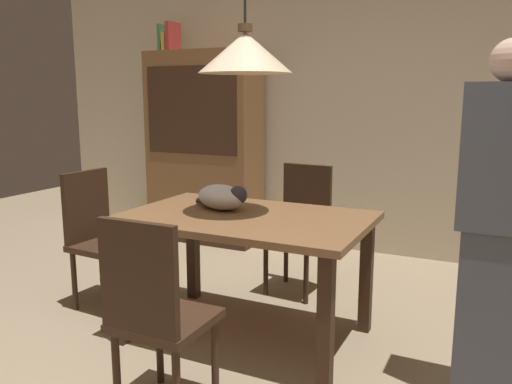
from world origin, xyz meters
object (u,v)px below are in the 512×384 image
object	(u,v)px
cat_sleeping	(223,197)
book_red_tall	(173,37)
person_standing	(498,227)
chair_near_front	(155,310)
chair_far_back	(301,222)
book_yellow_short	(169,43)
chair_left_side	(98,233)
book_green_slim	(164,39)
pendant_lamp	(245,52)
hutch_bookcase	(204,151)
dining_table	(246,232)

from	to	relation	value
cat_sleeping	book_red_tall	size ratio (longest dim) A/B	1.45
book_red_tall	person_standing	bearing A→B (deg)	-31.27
chair_near_front	book_red_tall	xyz separation A→B (m)	(-1.68, 2.63, 1.48)
person_standing	chair_near_front	bearing A→B (deg)	-148.38
chair_far_back	cat_sleeping	bearing A→B (deg)	-104.32
book_yellow_short	person_standing	world-z (taller)	book_yellow_short
book_yellow_short	person_standing	distance (m)	3.72
cat_sleeping	book_yellow_short	bearing A→B (deg)	132.54
chair_far_back	person_standing	size ratio (longest dim) A/B	0.56
chair_left_side	book_green_slim	world-z (taller)	book_green_slim
chair_near_front	pendant_lamp	xyz separation A→B (m)	(-0.00, 0.88, 1.15)
hutch_bookcase	book_yellow_short	size ratio (longest dim) A/B	9.25
dining_table	person_standing	bearing A→B (deg)	-2.86
book_green_slim	book_red_tall	bearing A→B (deg)	0.00
cat_sleeping	pendant_lamp	xyz separation A→B (m)	(0.20, -0.08, 0.84)
cat_sleeping	hutch_bookcase	xyz separation A→B (m)	(-1.15, 1.68, 0.06)
chair_far_back	chair_left_side	world-z (taller)	same
book_yellow_short	book_red_tall	bearing A→B (deg)	0.00
cat_sleeping	dining_table	bearing A→B (deg)	-21.75
cat_sleeping	chair_left_side	bearing A→B (deg)	-175.46
pendant_lamp	book_green_slim	size ratio (longest dim) A/B	5.00
dining_table	book_red_tall	world-z (taller)	book_red_tall
book_yellow_short	person_standing	bearing A→B (deg)	-30.80
book_yellow_short	chair_near_front	bearing A→B (deg)	-56.60
chair_left_side	cat_sleeping	bearing A→B (deg)	4.54
chair_far_back	chair_near_front	xyz separation A→B (m)	(-0.01, -1.76, 0.00)
chair_far_back	book_yellow_short	size ratio (longest dim) A/B	4.65
hutch_bookcase	book_green_slim	distance (m)	1.17
person_standing	chair_far_back	bearing A→B (deg)	144.29
dining_table	person_standing	xyz separation A→B (m)	(1.32, -0.07, 0.20)
dining_table	chair_left_side	bearing A→B (deg)	179.74
chair_near_front	cat_sleeping	distance (m)	1.03
pendant_lamp	person_standing	world-z (taller)	pendant_lamp
book_yellow_short	person_standing	xyz separation A→B (m)	(3.06, -1.82, -1.10)
book_green_slim	book_red_tall	size ratio (longest dim) A/B	0.93
book_red_tall	chair_near_front	bearing A→B (deg)	-57.47
chair_far_back	book_green_slim	size ratio (longest dim) A/B	3.58
chair_left_side	book_red_tall	distance (m)	2.36
book_green_slim	person_standing	bearing A→B (deg)	-30.38
chair_left_side	person_standing	size ratio (longest dim) A/B	0.56
pendant_lamp	person_standing	bearing A→B (deg)	-2.86
dining_table	hutch_bookcase	size ratio (longest dim) A/B	0.76
chair_far_back	chair_left_side	distance (m)	1.43
pendant_lamp	hutch_bookcase	distance (m)	2.35
chair_far_back	dining_table	bearing A→B (deg)	-90.41
book_green_slim	person_standing	size ratio (longest dim) A/B	0.16
dining_table	chair_far_back	bearing A→B (deg)	89.59
chair_left_side	book_yellow_short	size ratio (longest dim) A/B	4.65
chair_left_side	book_yellow_short	distance (m)	2.34
chair_near_front	hutch_bookcase	distance (m)	2.98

